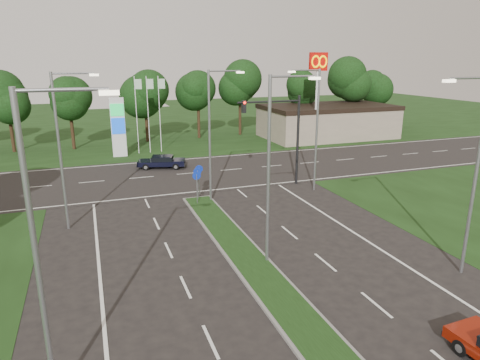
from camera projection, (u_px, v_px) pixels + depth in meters
name	position (u px, v px, depth m)	size (l,w,h in m)	color
ground	(312.00, 338.00, 15.33)	(160.00, 160.00, 0.00)	black
verge_far	(136.00, 125.00, 65.17)	(160.00, 50.00, 0.02)	black
cross_road	(177.00, 175.00, 37.08)	(160.00, 12.00, 0.02)	black
median_kerb	(268.00, 283.00, 18.94)	(2.00, 26.00, 0.12)	slate
commercial_building	(327.00, 122.00, 54.55)	(16.00, 9.00, 4.00)	gray
streetlight_median_near	(273.00, 162.00, 19.71)	(2.53, 0.22, 9.00)	gray
streetlight_median_far	(212.00, 130.00, 28.78)	(2.53, 0.22, 9.00)	gray
streetlight_left_near	(42.00, 238.00, 11.26)	(2.53, 0.22, 9.00)	gray
streetlight_left_far	(63.00, 144.00, 23.95)	(2.53, 0.22, 9.00)	gray
streetlight_right_far	(315.00, 124.00, 31.31)	(2.53, 0.22, 9.00)	gray
streetlight_right_near	(474.00, 168.00, 18.62)	(2.53, 0.22, 9.00)	gray
traffic_signal	(283.00, 127.00, 32.71)	(5.10, 0.42, 7.00)	black
median_signs	(198.00, 177.00, 29.73)	(1.16, 1.76, 2.38)	gray
gas_pylon	(120.00, 126.00, 43.18)	(5.80, 1.26, 8.00)	silver
mcdonalds_sign	(318.00, 75.00, 47.97)	(2.20, 0.47, 10.40)	silver
treeline_far	(147.00, 84.00, 49.69)	(6.00, 6.00, 9.90)	black
navy_sedan	(162.00, 162.00, 39.12)	(4.50, 2.81, 1.15)	black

